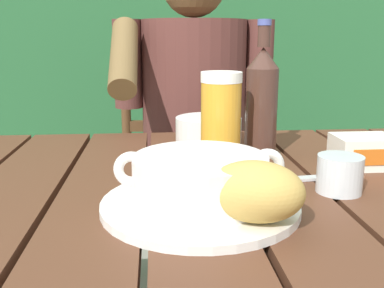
# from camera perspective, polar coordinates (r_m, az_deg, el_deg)

# --- Properties ---
(dining_table) EXTENTS (1.27, 0.96, 0.73)m
(dining_table) POSITION_cam_1_polar(r_m,az_deg,el_deg) (0.70, 0.24, -14.07)
(dining_table) COLOR #53301F
(dining_table) RESTS_ON ground_plane
(hedge_backdrop) EXTENTS (3.00, 0.77, 2.60)m
(hedge_backdrop) POSITION_cam_1_polar(r_m,az_deg,el_deg) (2.50, -4.94, 14.99)
(hedge_backdrop) COLOR #24592F
(hedge_backdrop) RESTS_ON ground_plane
(chair_near_diner) EXTENTS (0.50, 0.43, 1.00)m
(chair_near_diner) POSITION_cam_1_polar(r_m,az_deg,el_deg) (1.62, -0.29, -3.85)
(chair_near_diner) COLOR #51341C
(chair_near_diner) RESTS_ON ground_plane
(person_eating) EXTENTS (0.48, 0.47, 1.22)m
(person_eating) POSITION_cam_1_polar(r_m,az_deg,el_deg) (1.36, 0.25, 3.22)
(person_eating) COLOR #552C27
(person_eating) RESTS_ON ground_plane
(serving_plate) EXTENTS (0.28, 0.28, 0.01)m
(serving_plate) POSITION_cam_1_polar(r_m,az_deg,el_deg) (0.64, 1.04, -7.77)
(serving_plate) COLOR white
(serving_plate) RESTS_ON dining_table
(soup_bowl) EXTENTS (0.24, 0.19, 0.07)m
(soup_bowl) POSITION_cam_1_polar(r_m,az_deg,el_deg) (0.62, 1.05, -4.33)
(soup_bowl) COLOR white
(soup_bowl) RESTS_ON serving_plate
(bread_roll) EXTENTS (0.15, 0.13, 0.08)m
(bread_roll) POSITION_cam_1_polar(r_m,az_deg,el_deg) (0.56, 8.16, -6.02)
(bread_roll) COLOR tan
(bread_roll) RESTS_ON serving_plate
(beer_glass) EXTENTS (0.08, 0.08, 0.18)m
(beer_glass) POSITION_cam_1_polar(r_m,az_deg,el_deg) (0.82, 3.72, 3.14)
(beer_glass) COLOR gold
(beer_glass) RESTS_ON dining_table
(beer_bottle) EXTENTS (0.06, 0.06, 0.27)m
(beer_bottle) POSITION_cam_1_polar(r_m,az_deg,el_deg) (0.90, 8.93, 5.55)
(beer_bottle) COLOR #452B23
(beer_bottle) RESTS_ON dining_table
(water_glass_small) EXTENTS (0.07, 0.07, 0.06)m
(water_glass_small) POSITION_cam_1_polar(r_m,az_deg,el_deg) (0.73, 18.42, -3.68)
(water_glass_small) COLOR silver
(water_glass_small) RESTS_ON dining_table
(butter_tub) EXTENTS (0.11, 0.08, 0.06)m
(butter_tub) POSITION_cam_1_polar(r_m,az_deg,el_deg) (0.88, 21.15, -0.89)
(butter_tub) COLOR white
(butter_tub) RESTS_ON dining_table
(table_knife) EXTENTS (0.17, 0.04, 0.01)m
(table_knife) POSITION_cam_1_polar(r_m,az_deg,el_deg) (0.76, 11.21, -4.53)
(table_knife) COLOR silver
(table_knife) RESTS_ON dining_table
(diner_bowl) EXTENTS (0.15, 0.15, 0.06)m
(diner_bowl) POSITION_cam_1_polar(r_m,az_deg,el_deg) (1.02, 2.12, 1.87)
(diner_bowl) COLOR white
(diner_bowl) RESTS_ON dining_table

